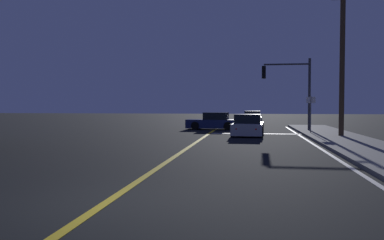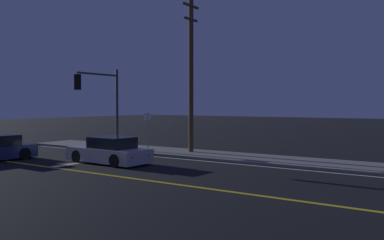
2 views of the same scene
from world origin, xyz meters
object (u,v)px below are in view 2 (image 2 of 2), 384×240
utility_pole_right (191,72)px  traffic_signal_near_right (102,97)px  street_sign_corner (148,126)px  car_side_waiting_silver (109,152)px

utility_pole_right → traffic_signal_near_right: bearing=115.3°
utility_pole_right → street_sign_corner: bearing=122.5°
street_sign_corner → traffic_signal_near_right: bearing=108.9°
utility_pole_right → street_sign_corner: 4.14m
street_sign_corner → car_side_waiting_silver: bearing=-168.7°
utility_pole_right → street_sign_corner: (-1.40, 2.20, -3.22)m
utility_pole_right → car_side_waiting_silver: bearing=165.3°
car_side_waiting_silver → street_sign_corner: (3.96, 0.79, 1.09)m
traffic_signal_near_right → street_sign_corner: 3.46m
car_side_waiting_silver → street_sign_corner: 4.18m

